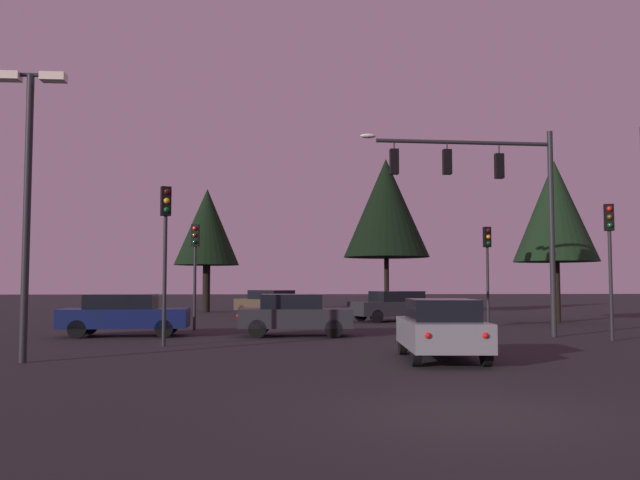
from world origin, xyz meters
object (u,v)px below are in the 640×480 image
(car_nearside_lane, at_px, (441,328))
(car_far_lane, at_px, (395,306))
(tree_center_horizon, at_px, (386,208))
(tree_behind_sign, at_px, (207,227))
(traffic_light_corner_left, at_px, (165,234))
(tree_left_far, at_px, (555,211))
(parking_lot_lamp_post, at_px, (28,174))
(car_parked_lot, at_px, (270,303))
(traffic_light_median, at_px, (610,244))
(traffic_light_far_side, at_px, (195,255))
(car_crossing_left, at_px, (295,314))
(car_crossing_right, at_px, (124,314))
(traffic_signal_mast_arm, at_px, (492,188))
(traffic_light_corner_right, at_px, (487,256))

(car_nearside_lane, height_order, car_far_lane, same)
(tree_center_horizon, bearing_deg, tree_behind_sign, 161.90)
(traffic_light_corner_left, relative_size, tree_left_far, 0.61)
(traffic_light_corner_left, distance_m, parking_lot_lamp_post, 4.99)
(car_far_lane, relative_size, tree_behind_sign, 0.58)
(car_parked_lot, xyz_separation_m, tree_behind_sign, (-4.27, 6.07, 4.88))
(traffic_light_median, distance_m, traffic_light_far_side, 15.69)
(tree_behind_sign, relative_size, tree_left_far, 1.03)
(car_nearside_lane, distance_m, car_crossing_left, 8.54)
(car_crossing_left, height_order, car_crossing_right, same)
(traffic_light_corner_left, bearing_deg, car_crossing_left, 41.53)
(traffic_signal_mast_arm, distance_m, car_nearside_lane, 8.93)
(parking_lot_lamp_post, bearing_deg, car_crossing_left, 48.38)
(car_crossing_right, bearing_deg, traffic_light_median, -10.56)
(tree_left_far, bearing_deg, car_parked_lot, 153.21)
(car_far_lane, height_order, tree_center_horizon, tree_center_horizon)
(traffic_light_corner_right, bearing_deg, car_crossing_left, -152.66)
(traffic_light_corner_left, bearing_deg, traffic_light_far_side, 89.16)
(traffic_light_corner_right, height_order, tree_behind_sign, tree_behind_sign)
(traffic_light_corner_left, height_order, tree_behind_sign, tree_behind_sign)
(car_crossing_right, distance_m, car_far_lane, 14.46)
(traffic_light_corner_left, distance_m, car_crossing_left, 6.10)
(traffic_light_corner_right, bearing_deg, car_far_lane, 125.53)
(car_crossing_left, bearing_deg, car_far_lane, 59.61)
(traffic_light_far_side, relative_size, tree_behind_sign, 0.52)
(car_crossing_right, xyz_separation_m, tree_behind_sign, (0.91, 20.40, 4.88))
(traffic_light_median, bearing_deg, car_crossing_right, 169.44)
(traffic_light_median, xyz_separation_m, tree_center_horizon, (-4.21, 19.74, 3.42))
(traffic_signal_mast_arm, xyz_separation_m, car_parked_lot, (-8.05, 15.74, -4.52))
(traffic_light_median, distance_m, car_crossing_right, 17.12)
(traffic_light_median, height_order, parking_lot_lamp_post, parking_lot_lamp_post)
(traffic_light_corner_right, relative_size, tree_behind_sign, 0.53)
(traffic_light_corner_left, xyz_separation_m, traffic_light_corner_right, (12.75, 8.11, -0.32))
(tree_behind_sign, xyz_separation_m, tree_center_horizon, (11.54, -3.77, 0.97))
(traffic_light_far_side, bearing_deg, car_parked_lot, 75.21)
(traffic_light_corner_right, distance_m, traffic_light_median, 7.45)
(traffic_light_corner_right, xyz_separation_m, tree_behind_sign, (-13.91, 16.29, 2.56))
(traffic_signal_mast_arm, distance_m, traffic_light_median, 4.36)
(traffic_light_corner_right, xyz_separation_m, car_nearside_lane, (-5.23, -12.29, -2.33))
(traffic_signal_mast_arm, relative_size, car_crossing_right, 1.61)
(traffic_light_corner_right, distance_m, tree_center_horizon, 13.22)
(car_nearside_lane, distance_m, car_far_lane, 17.03)
(traffic_light_corner_left, bearing_deg, tree_center_horizon, 63.29)
(tree_left_far, bearing_deg, car_crossing_left, -149.97)
(traffic_light_corner_right, relative_size, tree_left_far, 0.55)
(car_crossing_right, bearing_deg, traffic_light_corner_left, -62.61)
(traffic_light_corner_right, relative_size, traffic_light_median, 0.96)
(car_parked_lot, relative_size, parking_lot_lamp_post, 0.66)
(car_nearside_lane, xyz_separation_m, car_far_lane, (1.92, 16.92, 0.00))
(car_far_lane, bearing_deg, traffic_light_corner_right, -54.47)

